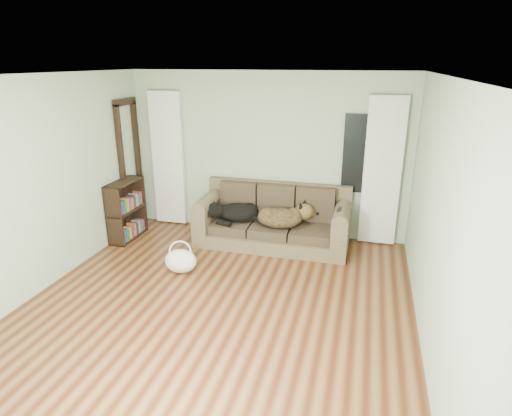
% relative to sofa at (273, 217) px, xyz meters
% --- Properties ---
extents(floor, '(5.00, 5.00, 0.00)m').
position_rel_sofa_xyz_m(floor, '(-0.23, -1.97, -0.45)').
color(floor, '#45200E').
rests_on(floor, ground).
extents(ceiling, '(5.00, 5.00, 0.00)m').
position_rel_sofa_xyz_m(ceiling, '(-0.23, -1.97, 2.15)').
color(ceiling, white).
rests_on(ceiling, ground).
extents(wall_back, '(4.50, 0.04, 2.60)m').
position_rel_sofa_xyz_m(wall_back, '(-0.23, 0.53, 0.85)').
color(wall_back, '#A0B897').
rests_on(wall_back, ground).
extents(wall_left, '(0.04, 5.00, 2.60)m').
position_rel_sofa_xyz_m(wall_left, '(-2.48, -1.97, 0.85)').
color(wall_left, '#A0B897').
rests_on(wall_left, ground).
extents(wall_right, '(0.04, 5.00, 2.60)m').
position_rel_sofa_xyz_m(wall_right, '(2.02, -1.97, 0.85)').
color(wall_right, '#A0B897').
rests_on(wall_right, ground).
extents(curtain_left, '(0.55, 0.08, 2.25)m').
position_rel_sofa_xyz_m(curtain_left, '(-1.93, 0.45, 0.70)').
color(curtain_left, white).
rests_on(curtain_left, ground).
extents(curtain_right, '(0.55, 0.08, 2.25)m').
position_rel_sofa_xyz_m(curtain_right, '(1.57, 0.45, 0.70)').
color(curtain_right, white).
rests_on(curtain_right, ground).
extents(window_pane, '(0.50, 0.03, 1.20)m').
position_rel_sofa_xyz_m(window_pane, '(1.22, 0.50, 0.95)').
color(window_pane, black).
rests_on(window_pane, wall_back).
extents(door_casing, '(0.07, 0.60, 2.10)m').
position_rel_sofa_xyz_m(door_casing, '(-2.43, 0.07, 0.60)').
color(door_casing, black).
rests_on(door_casing, ground).
extents(sofa, '(2.33, 1.01, 0.95)m').
position_rel_sofa_xyz_m(sofa, '(0.00, 0.00, 0.00)').
color(sofa, brown).
rests_on(sofa, floor).
extents(dog_black_lab, '(0.72, 0.54, 0.28)m').
position_rel_sofa_xyz_m(dog_black_lab, '(-0.58, -0.05, 0.03)').
color(dog_black_lab, black).
rests_on(dog_black_lab, sofa).
extents(dog_shepherd, '(0.74, 0.54, 0.31)m').
position_rel_sofa_xyz_m(dog_shepherd, '(0.18, -0.09, 0.04)').
color(dog_shepherd, black).
rests_on(dog_shepherd, sofa).
extents(tv_remote, '(0.06, 0.19, 0.02)m').
position_rel_sofa_xyz_m(tv_remote, '(1.01, -0.19, 0.28)').
color(tv_remote, black).
rests_on(tv_remote, sofa).
extents(tote_bag, '(0.45, 0.35, 0.32)m').
position_rel_sofa_xyz_m(tote_bag, '(-0.99, -1.24, -0.29)').
color(tote_bag, white).
rests_on(tote_bag, floor).
extents(bookshelf, '(0.33, 0.77, 0.95)m').
position_rel_sofa_xyz_m(bookshelf, '(-2.32, -0.35, 0.05)').
color(bookshelf, black).
rests_on(bookshelf, floor).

